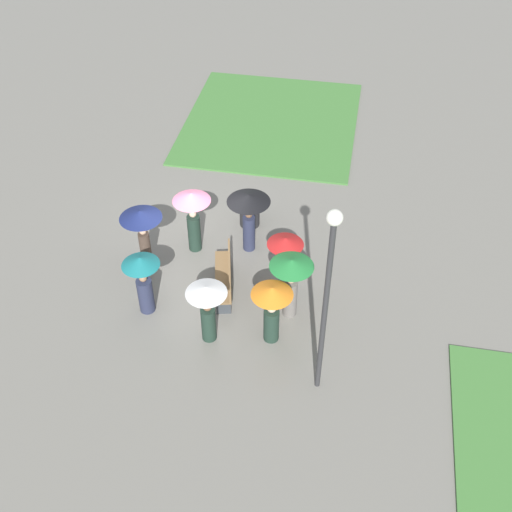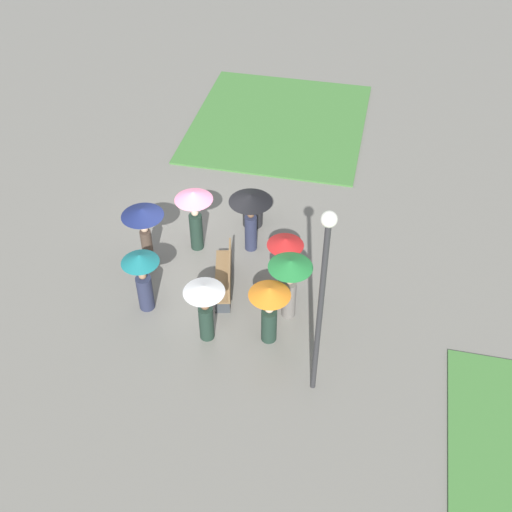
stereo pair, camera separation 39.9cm
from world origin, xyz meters
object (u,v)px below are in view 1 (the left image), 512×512
at_px(lamp_post, 327,286).
at_px(crowd_person_orange, 272,305).
at_px(crowd_person_black, 249,209).
at_px(crowd_person_navy, 142,224).
at_px(park_bench, 226,275).
at_px(trash_bin, 250,213).
at_px(crowd_person_green, 291,276).
at_px(crowd_person_red, 285,255).
at_px(crowd_person_pink, 192,210).
at_px(crowd_person_white, 207,304).
at_px(crowd_person_teal, 143,276).

height_order(lamp_post, crowd_person_orange, lamp_post).
relative_size(crowd_person_black, crowd_person_navy, 1.01).
xyz_separation_m(park_bench, trash_bin, (-2.79, 0.10, -0.05)).
distance_m(park_bench, trash_bin, 2.80).
bearing_deg(crowd_person_green, lamp_post, -46.16).
bearing_deg(crowd_person_orange, crowd_person_red, 112.68).
height_order(crowd_person_red, crowd_person_navy, crowd_person_navy).
bearing_deg(crowd_person_black, crowd_person_green, -15.73).
height_order(trash_bin, crowd_person_green, crowd_person_green).
bearing_deg(crowd_person_green, park_bench, -178.98).
bearing_deg(crowd_person_pink, park_bench, -3.33).
relative_size(lamp_post, crowd_person_green, 2.75).
distance_m(crowd_person_red, crowd_person_white, 2.54).
xyz_separation_m(trash_bin, crowd_person_pink, (1.37, -1.32, 0.95)).
bearing_deg(crowd_person_orange, crowd_person_white, -145.77).
height_order(crowd_person_red, crowd_person_teal, crowd_person_teal).
xyz_separation_m(crowd_person_green, crowd_person_red, (-0.84, -0.28, -0.08)).
relative_size(trash_bin, crowd_person_black, 0.44).
bearing_deg(crowd_person_teal, crowd_person_black, 130.63).
distance_m(crowd_person_red, crowd_person_pink, 2.99).
xyz_separation_m(trash_bin, crowd_person_white, (4.56, -0.13, 0.77)).
xyz_separation_m(crowd_person_orange, crowd_person_teal, (-0.37, -3.31, -0.01)).
relative_size(trash_bin, crowd_person_teal, 0.46).
bearing_deg(trash_bin, crowd_person_white, -1.61).
relative_size(crowd_person_black, crowd_person_white, 1.08).
xyz_separation_m(park_bench, crowd_person_red, (-0.24, 1.52, 0.76)).
bearing_deg(crowd_person_white, trash_bin, -136.89).
distance_m(crowd_person_orange, crowd_person_red, 1.75).
height_order(crowd_person_navy, crowd_person_white, crowd_person_navy).
distance_m(crowd_person_black, crowd_person_white, 3.51).
distance_m(crowd_person_teal, crowd_person_black, 3.56).
xyz_separation_m(park_bench, crowd_person_navy, (-0.54, -2.37, 0.97)).
bearing_deg(trash_bin, crowd_person_black, 10.10).
bearing_deg(crowd_person_white, crowd_person_black, -140.54).
distance_m(crowd_person_black, crowd_person_pink, 1.54).
relative_size(crowd_person_teal, crowd_person_navy, 0.97).
relative_size(crowd_person_pink, crowd_person_white, 1.11).
relative_size(crowd_person_orange, crowd_person_white, 1.00).
relative_size(park_bench, crowd_person_green, 1.10).
relative_size(park_bench, crowd_person_black, 1.08).
relative_size(crowd_person_red, crowd_person_pink, 0.92).
bearing_deg(lamp_post, crowd_person_teal, -108.93).
bearing_deg(crowd_person_teal, crowd_person_white, 57.79).
height_order(trash_bin, crowd_person_white, crowd_person_white).
bearing_deg(crowd_person_orange, crowd_person_teal, -162.28).
bearing_deg(crowd_person_black, crowd_person_navy, -115.08).
distance_m(crowd_person_teal, crowd_person_pink, 2.63).
relative_size(crowd_person_green, crowd_person_black, 0.98).
bearing_deg(crowd_person_green, crowd_person_teal, -152.32).
relative_size(trash_bin, crowd_person_orange, 0.48).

